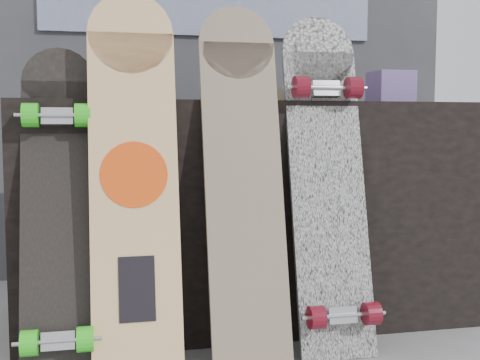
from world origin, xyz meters
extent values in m
cube|color=black|center=(0.00, 0.50, 0.40)|extent=(1.60, 0.60, 0.80)
cube|color=#36363C|center=(0.00, 1.35, 1.10)|extent=(2.40, 0.20, 2.20)
cube|color=navy|center=(0.00, 1.24, 1.30)|extent=(1.60, 0.02, 0.30)
cube|color=#563975|center=(-0.61, 0.56, 0.85)|extent=(0.18, 0.12, 0.10)
cube|color=#563975|center=(0.54, 0.42, 0.86)|extent=(0.14, 0.14, 0.12)
cube|color=#D1B78C|center=(0.06, 0.51, 0.83)|extent=(0.22, 0.10, 0.06)
cube|color=beige|center=(-0.43, 0.08, 0.50)|extent=(0.25, 0.24, 1.00)
cylinder|color=beige|center=(-0.43, 0.19, 0.99)|extent=(0.25, 0.07, 0.25)
cylinder|color=#FF4C10|center=(-0.43, 0.09, 0.58)|extent=(0.19, 0.05, 0.19)
cube|color=black|center=(-0.43, 0.01, 0.26)|extent=(0.10, 0.04, 0.18)
cube|color=#D4B290|center=(-0.09, 0.10, 0.49)|extent=(0.24, 0.26, 0.98)
cylinder|color=#D4B290|center=(-0.09, 0.22, 0.98)|extent=(0.24, 0.07, 0.24)
cube|color=white|center=(0.19, 0.13, 0.48)|extent=(0.25, 0.25, 0.96)
cylinder|color=white|center=(0.19, 0.25, 0.96)|extent=(0.25, 0.07, 0.24)
cube|color=silver|center=(0.19, 0.01, 0.14)|extent=(0.09, 0.04, 0.06)
cylinder|color=maroon|center=(0.10, -0.01, 0.15)|extent=(0.05, 0.07, 0.07)
cylinder|color=maroon|center=(0.28, -0.01, 0.15)|extent=(0.05, 0.07, 0.07)
cube|color=silver|center=(0.19, 0.18, 0.84)|extent=(0.09, 0.04, 0.06)
cylinder|color=maroon|center=(0.10, 0.16, 0.84)|extent=(0.05, 0.07, 0.07)
cylinder|color=maroon|center=(0.28, 0.16, 0.84)|extent=(0.05, 0.07, 0.07)
cube|color=black|center=(-0.64, 0.13, 0.43)|extent=(0.22, 0.25, 0.86)
cylinder|color=black|center=(-0.64, 0.25, 0.85)|extent=(0.22, 0.07, 0.21)
cube|color=silver|center=(-0.64, 0.00, 0.13)|extent=(0.09, 0.04, 0.06)
cylinder|color=#2ED51E|center=(-0.71, -0.01, 0.14)|extent=(0.04, 0.07, 0.07)
cylinder|color=#2ED51E|center=(-0.57, -0.01, 0.14)|extent=(0.04, 0.07, 0.07)
cube|color=silver|center=(-0.64, 0.18, 0.74)|extent=(0.09, 0.04, 0.06)
cylinder|color=#2ED51E|center=(-0.71, 0.16, 0.75)|extent=(0.04, 0.07, 0.07)
cylinder|color=#2ED51E|center=(-0.57, 0.16, 0.75)|extent=(0.04, 0.07, 0.07)
camera|label=1|loc=(-0.50, -1.67, 0.72)|focal=45.00mm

